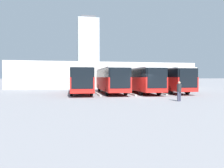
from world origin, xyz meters
TOP-DOWN VIEW (x-y plane):
  - ground_plane at (0.00, 0.00)m, footprint 600.00×600.00m
  - bus_0 at (-6.11, -5.81)m, footprint 3.06×12.11m
  - curb_divider_0 at (-4.07, -4.03)m, footprint 0.46×5.38m
  - bus_1 at (-2.04, -5.42)m, footprint 3.06×12.11m
  - curb_divider_1 at (0.00, -3.64)m, footprint 0.46×5.38m
  - bus_2 at (2.04, -5.86)m, footprint 3.06×12.11m
  - curb_divider_2 at (4.07, -4.08)m, footprint 0.46×5.38m
  - bus_3 at (6.11, -5.95)m, footprint 3.06×12.11m
  - pedestrian at (-1.89, 5.05)m, footprint 0.52×0.52m
  - station_building at (0.00, -22.17)m, footprint 36.99×11.57m
  - office_tower at (-15.30, -190.72)m, footprint 19.90×19.90m

SIDE VIEW (x-z plane):
  - ground_plane at x=0.00m, z-range 0.00..0.00m
  - curb_divider_0 at x=-4.07m, z-range 0.00..0.15m
  - curb_divider_1 at x=0.00m, z-range 0.00..0.15m
  - curb_divider_2 at x=4.07m, z-range 0.00..0.15m
  - pedestrian at x=-1.89m, z-range 0.07..1.85m
  - bus_0 at x=-6.11m, z-range 0.19..3.53m
  - bus_1 at x=-2.04m, z-range 0.19..3.53m
  - bus_2 at x=2.04m, z-range 0.19..3.53m
  - bus_3 at x=6.11m, z-range 0.19..3.53m
  - station_building at x=0.00m, z-range 0.04..5.15m
  - office_tower at x=-15.30m, z-range -0.60..59.89m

